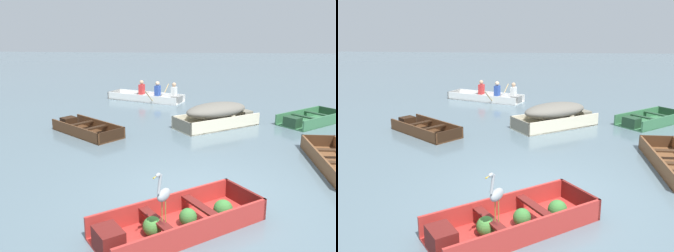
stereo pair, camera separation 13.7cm
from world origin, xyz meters
TOP-DOWN VIEW (x-y plane):
  - ground_plane at (0.00, 0.00)m, footprint 80.00×80.00m
  - dinghy_red_foreground at (-0.42, -1.38)m, footprint 2.92×2.54m
  - skiff_dark_varnish_near_moored at (-3.59, 4.12)m, footprint 2.53×2.31m
  - skiff_cream_mid_moored at (0.53, 5.23)m, footprint 2.91×2.50m
  - skiff_green_far_moored at (3.68, 5.86)m, footprint 2.60×2.44m
  - rowboat_white_with_crew at (-2.22, 9.42)m, footprint 3.54×2.34m
  - heron_on_dinghy at (-0.60, -1.81)m, footprint 0.26×0.44m

SIDE VIEW (x-z plane):
  - ground_plane at x=0.00m, z-range 0.00..0.00m
  - skiff_dark_varnish_near_moored at x=-3.59m, z-range -0.05..0.29m
  - skiff_green_far_moored at x=3.68m, z-range -0.05..0.31m
  - dinghy_red_foreground at x=-0.42m, z-range -0.04..0.34m
  - rowboat_white_with_crew at x=-2.22m, z-range -0.24..0.64m
  - skiff_cream_mid_moored at x=0.53m, z-range 0.06..0.87m
  - heron_on_dinghy at x=-0.60m, z-range 0.43..1.27m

